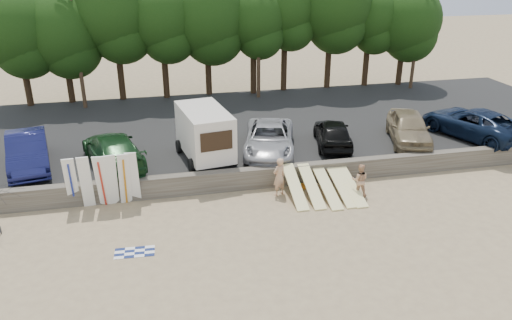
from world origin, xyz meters
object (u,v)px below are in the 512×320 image
object	(u,v)px
car_4	(409,127)
beachgoer_b	(360,180)
car_0	(28,151)
car_5	(473,123)
beachgoer_a	(279,177)
car_1	(113,150)
car_3	(333,133)
box_trailer	(205,132)
cooler	(297,187)
car_2	(269,138)

from	to	relation	value
car_4	beachgoer_b	distance (m)	6.37
car_0	beachgoer_b	size ratio (longest dim) A/B	3.31
car_5	beachgoer_a	world-z (taller)	car_5
car_1	car_3	size ratio (longest dim) A/B	1.27
box_trailer	cooler	xyz separation A→B (m)	(3.94, -3.08, -2.00)
car_0	cooler	size ratio (longest dim) A/B	13.65
car_3	beachgoer_a	distance (m)	5.47
car_0	car_3	distance (m)	15.52
box_trailer	car_5	world-z (taller)	box_trailer
car_4	car_1	bearing A→B (deg)	-162.20
car_1	cooler	distance (m)	9.15
beachgoer_a	car_3	bearing A→B (deg)	-160.48
cooler	car_4	bearing A→B (deg)	41.97
beachgoer_a	box_trailer	bearing A→B (deg)	-72.21
beachgoer_a	cooler	world-z (taller)	beachgoer_a
car_0	beachgoer_a	xyz separation A→B (m)	(11.54, -4.14, -0.63)
box_trailer	beachgoer_b	xyz separation A→B (m)	(6.61, -4.24, -1.38)
car_0	car_2	xyz separation A→B (m)	(11.95, -0.55, -0.10)
car_1	cooler	xyz separation A→B (m)	(8.46, -3.20, -1.35)
beachgoer_b	car_4	bearing A→B (deg)	-117.63
car_1	car_3	xyz separation A→B (m)	(11.48, 0.21, -0.06)
box_trailer	car_3	xyz separation A→B (m)	(6.96, 0.33, -0.71)
car_5	car_3	bearing A→B (deg)	-22.55
car_0	car_3	size ratio (longest dim) A/B	1.18
car_2	car_4	distance (m)	7.87
box_trailer	beachgoer_a	world-z (taller)	box_trailer
car_0	car_3	world-z (taller)	car_0
car_0	car_4	size ratio (longest dim) A/B	1.05
car_1	car_3	world-z (taller)	car_1
car_0	beachgoer_b	xyz separation A→B (m)	(15.16, -4.99, -0.77)
box_trailer	cooler	distance (m)	5.39
car_3	box_trailer	bearing A→B (deg)	15.50
car_0	cooler	distance (m)	13.15
car_2	car_5	distance (m)	11.83
car_5	car_1	bearing A→B (deg)	-20.69
box_trailer	beachgoer_a	xyz separation A→B (m)	(2.99, -3.39, -1.24)
car_1	car_5	bearing A→B (deg)	164.68
car_2	car_3	distance (m)	3.57
car_2	car_5	bearing A→B (deg)	14.29
car_3	beachgoer_a	world-z (taller)	car_3
beachgoer_a	beachgoer_b	distance (m)	3.72
box_trailer	car_2	world-z (taller)	box_trailer
beachgoer_b	car_5	bearing A→B (deg)	-133.90
car_3	car_5	distance (m)	8.27
car_4	cooler	bearing A→B (deg)	-138.80
box_trailer	car_5	distance (m)	15.24
box_trailer	car_4	xyz separation A→B (m)	(11.27, 0.04, -0.62)
box_trailer	car_2	bearing A→B (deg)	-5.44
box_trailer	car_2	size ratio (longest dim) A/B	0.80
car_5	cooler	world-z (taller)	car_5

